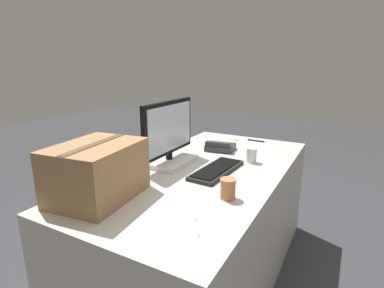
# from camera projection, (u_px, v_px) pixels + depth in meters

# --- Properties ---
(ground_plane) EXTENTS (12.00, 12.00, 0.00)m
(ground_plane) POSITION_uv_depth(u_px,v_px,m) (204.00, 272.00, 2.02)
(ground_plane) COLOR #38383D
(office_desk) EXTENTS (1.80, 0.90, 0.75)m
(office_desk) POSITION_uv_depth(u_px,v_px,m) (204.00, 223.00, 1.93)
(office_desk) COLOR beige
(office_desk) RESTS_ON ground_plane
(monitor) EXTENTS (0.51, 0.26, 0.40)m
(monitor) POSITION_uv_depth(u_px,v_px,m) (169.00, 138.00, 1.88)
(monitor) COLOR white
(monitor) RESTS_ON office_desk
(keyboard) EXTENTS (0.44, 0.18, 0.03)m
(keyboard) POSITION_uv_depth(u_px,v_px,m) (217.00, 170.00, 1.77)
(keyboard) COLOR black
(keyboard) RESTS_ON office_desk
(desk_phone) EXTENTS (0.19, 0.22, 0.07)m
(desk_phone) POSITION_uv_depth(u_px,v_px,m) (220.00, 147.00, 2.20)
(desk_phone) COLOR #2D2D33
(desk_phone) RESTS_ON office_desk
(paper_cup_left) EXTENTS (0.08, 0.08, 0.10)m
(paper_cup_left) POSITION_uv_depth(u_px,v_px,m) (228.00, 189.00, 1.41)
(paper_cup_left) COLOR #BC7547
(paper_cup_left) RESTS_ON office_desk
(paper_cup_right) EXTENTS (0.07, 0.07, 0.10)m
(paper_cup_right) POSITION_uv_depth(u_px,v_px,m) (252.00, 155.00, 1.93)
(paper_cup_right) COLOR white
(paper_cup_right) RESTS_ON office_desk
(spoon) EXTENTS (0.13, 0.09, 0.00)m
(spoon) POSITION_uv_depth(u_px,v_px,m) (196.00, 223.00, 1.20)
(spoon) COLOR #B2B2B7
(spoon) RESTS_ON office_desk
(cardboard_box) EXTENTS (0.46, 0.37, 0.27)m
(cardboard_box) POSITION_uv_depth(u_px,v_px,m) (97.00, 171.00, 1.41)
(cardboard_box) COLOR #9E754C
(cardboard_box) RESTS_ON office_desk
(pen_marker) EXTENTS (0.02, 0.14, 0.01)m
(pen_marker) POSITION_uv_depth(u_px,v_px,m) (256.00, 141.00, 2.46)
(pen_marker) COLOR black
(pen_marker) RESTS_ON office_desk
(sticky_note_pad) EXTENTS (0.08, 0.08, 0.01)m
(sticky_note_pad) POSITION_uv_depth(u_px,v_px,m) (234.00, 139.00, 2.52)
(sticky_note_pad) COLOR silver
(sticky_note_pad) RESTS_ON office_desk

